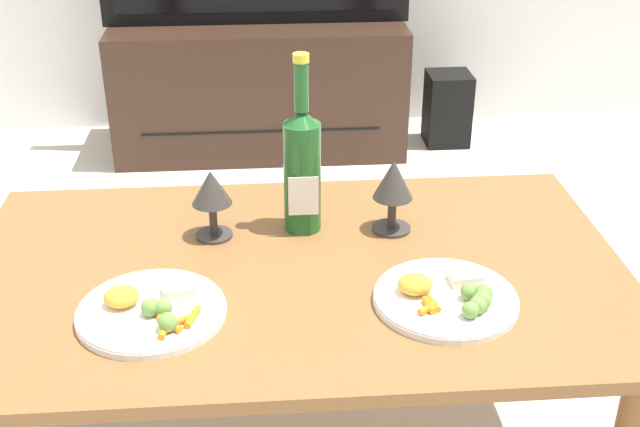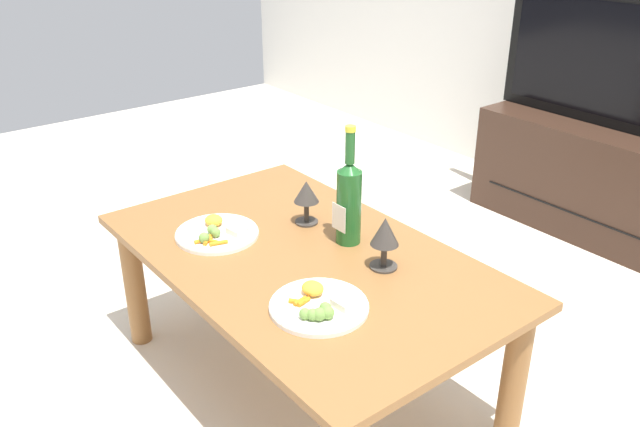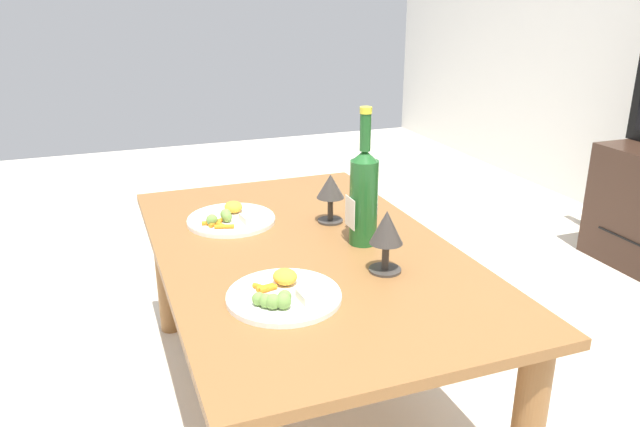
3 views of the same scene
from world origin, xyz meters
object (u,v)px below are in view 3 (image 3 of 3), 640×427
goblet_left (330,189)px  goblet_right (386,231)px  wine_bottle (364,193)px  dining_table (306,276)px  dinner_plate_left (231,218)px  dinner_plate_right (284,295)px

goblet_left → goblet_right: goblet_right is taller
wine_bottle → dining_table: bearing=-97.9°
dining_table → wine_bottle: 0.27m
dining_table → dinner_plate_left: dinner_plate_left is taller
dining_table → dinner_plate_right: (0.25, -0.14, 0.09)m
dinner_plate_right → dinner_plate_left: bearing=179.9°
goblet_left → goblet_right: bearing=0.0°
dinner_plate_left → dinner_plate_right: bearing=-0.1°
wine_bottle → dinner_plate_left: wine_bottle is taller
dinner_plate_left → goblet_right: bearing=30.9°
wine_bottle → goblet_left: wine_bottle is taller
goblet_right → dinner_plate_left: goblet_right is taller
dining_table → goblet_left: size_ratio=8.63×
dining_table → dinner_plate_right: size_ratio=4.89×
dinner_plate_left → dinner_plate_right: 0.50m
goblet_right → dinner_plate_left: 0.53m
wine_bottle → dinner_plate_left: (-0.27, -0.29, -0.13)m
wine_bottle → goblet_right: (0.18, -0.02, -0.04)m
goblet_right → dining_table: bearing=-146.5°
wine_bottle → goblet_right: bearing=-7.0°
goblet_left → dinner_plate_right: bearing=-33.4°
wine_bottle → dinner_plate_right: 0.39m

